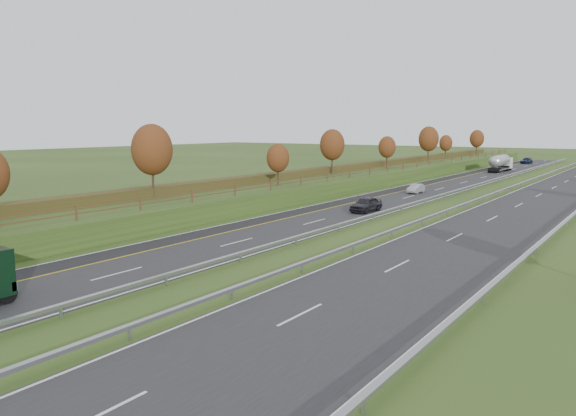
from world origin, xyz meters
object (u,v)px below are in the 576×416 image
(car_dark_near, at_px, (366,204))
(car_small_far, at_px, (527,161))
(road_tanker, at_px, (501,163))
(car_silver_mid, at_px, (416,188))

(car_dark_near, height_order, car_small_far, car_dark_near)
(road_tanker, height_order, car_dark_near, road_tanker)
(car_dark_near, bearing_deg, car_small_far, 93.61)
(car_silver_mid, distance_m, car_small_far, 77.31)
(car_silver_mid, bearing_deg, car_small_far, 89.79)
(road_tanker, relative_size, car_silver_mid, 2.85)
(car_small_far, bearing_deg, car_silver_mid, -85.92)
(car_dark_near, bearing_deg, road_tanker, 93.65)
(road_tanker, bearing_deg, car_dark_near, -88.12)
(road_tanker, xyz_separation_m, car_dark_near, (2.20, -67.27, -1.00))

